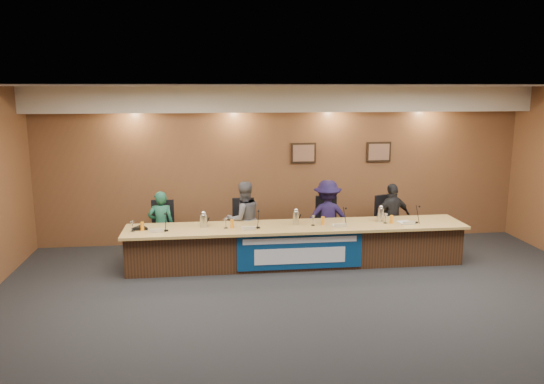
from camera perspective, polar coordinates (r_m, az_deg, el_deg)
The scene contains 40 objects.
floor at distance 7.60m, azimuth 5.65°, elevation -13.61°, with size 10.00×10.00×0.00m, color black.
ceiling at distance 6.90m, azimuth 6.17°, elevation 11.29°, with size 10.00×8.00×0.04m, color silver.
wall_back at distance 10.95m, azimuth 1.29°, elevation 2.91°, with size 10.00×0.04×3.20m, color brown.
soffit at distance 10.59m, azimuth 1.52°, elevation 9.96°, with size 10.00×0.50×0.50m, color beige.
dais_body at distance 9.68m, azimuth 2.61°, elevation -5.81°, with size 6.00×0.80×0.70m, color #3D2415.
dais_top at distance 9.53m, azimuth 2.68°, elevation -3.74°, with size 6.10×0.95×0.05m, color tan.
banner at distance 9.28m, azimuth 3.04°, elevation -6.38°, with size 2.20×0.02×0.65m, color navy.
banner_text_upper at distance 9.21m, azimuth 3.06°, elevation -5.22°, with size 2.00×0.01×0.10m, color silver.
banner_text_lower at distance 9.29m, azimuth 3.05°, elevation -6.87°, with size 1.60×0.01×0.28m, color silver.
wall_photo_left at distance 10.95m, azimuth 3.40°, elevation 4.21°, with size 0.52×0.04×0.42m, color black.
wall_photo_right at distance 11.34m, azimuth 11.40°, elevation 4.25°, with size 0.52×0.04×0.42m, color black.
panelist_a at distance 10.07m, azimuth -11.83°, elevation -3.56°, with size 0.48×0.31×1.31m, color #184F3A.
panelist_b at distance 10.03m, azimuth -3.06°, elevation -2.96°, with size 0.71×0.55×1.46m, color #56555B.
panelist_c at distance 10.26m, azimuth 5.96°, elevation -2.72°, with size 0.93×0.54×1.44m, color #150F33.
panelist_d at distance 10.63m, azimuth 12.80°, elevation -2.70°, with size 0.79×0.33×1.35m, color black.
office_chair_a at distance 10.21m, azimuth -11.74°, elevation -4.37°, with size 0.48×0.48×0.08m, color black.
office_chair_b at distance 10.19m, azimuth -3.08°, elevation -4.17°, with size 0.48×0.48×0.08m, color black.
office_chair_c at distance 10.42m, azimuth 5.81°, elevation -3.88°, with size 0.48×0.48×0.08m, color black.
office_chair_d at distance 10.77m, azimuth 12.58°, elevation -3.59°, with size 0.48×0.48×0.08m, color black.
nameplate_a at distance 9.22m, azimuth -12.31°, elevation -4.05°, with size 0.24×0.06×0.09m, color white.
microphone_a at distance 9.31m, azimuth -11.30°, elevation -4.08°, with size 0.07×0.07×0.02m, color black.
juice_glass_a at distance 9.43m, azimuth -13.78°, elevation -3.60°, with size 0.06×0.06×0.15m, color orange.
water_glass_a at distance 9.40m, azimuth -14.78°, elevation -3.60°, with size 0.08×0.08×0.18m, color silver.
nameplate_b at distance 9.16m, azimuth -2.50°, elevation -3.90°, with size 0.24×0.06×0.09m, color white.
microphone_b at distance 9.32m, azimuth -1.51°, elevation -3.85°, with size 0.07×0.07×0.02m, color black.
juice_glass_b at distance 9.34m, azimuth -4.31°, elevation -3.44°, with size 0.06×0.06×0.15m, color orange.
water_glass_b at distance 9.33m, azimuth -5.00°, elevation -3.37°, with size 0.08×0.08×0.18m, color silver.
nameplate_c at distance 9.43m, azimuth 7.35°, elevation -3.55°, with size 0.24×0.06×0.09m, color white.
microphone_c at distance 9.61m, azimuth 7.76°, elevation -3.48°, with size 0.07×0.07×0.02m, color black.
juice_glass_c at distance 9.58m, azimuth 5.49°, elevation -3.08°, with size 0.06×0.06×0.15m, color orange.
water_glass_c at distance 9.51m, azimuth 4.44°, elevation -3.08°, with size 0.08×0.08×0.18m, color silver.
nameplate_d at distance 9.83m, azimuth 14.50°, elevation -3.21°, with size 0.24×0.06×0.09m, color white.
microphone_d at distance 10.02m, azimuth 15.27°, elevation -3.17°, with size 0.07×0.07×0.02m, color black.
juice_glass_d at distance 9.87m, azimuth 12.74°, elevation -2.89°, with size 0.06×0.06×0.15m, color orange.
water_glass_d at distance 9.85m, azimuth 12.11°, elevation -2.80°, with size 0.08×0.08×0.18m, color silver.
carafe_left at distance 9.45m, azimuth -7.37°, elevation -3.10°, with size 0.13×0.13×0.22m, color silver.
carafe_mid at distance 9.54m, azimuth 2.59°, elevation -2.81°, with size 0.11×0.11×0.24m, color silver.
carafe_right at distance 9.95m, azimuth 11.61°, elevation -2.43°, with size 0.11×0.11×0.25m, color silver.
speakerphone at distance 9.52m, azimuth -13.98°, elevation -3.78°, with size 0.32×0.32×0.05m, color black.
paper_stack at distance 9.99m, azimuth 14.18°, elevation -3.20°, with size 0.22×0.30×0.01m, color white.
Camera 1 is at (-1.54, -6.72, 3.19)m, focal length 35.00 mm.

